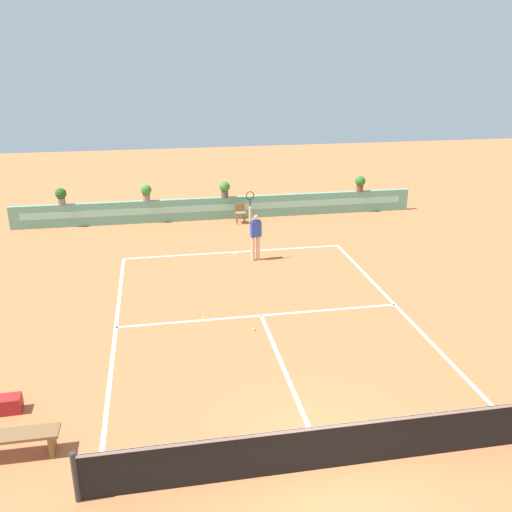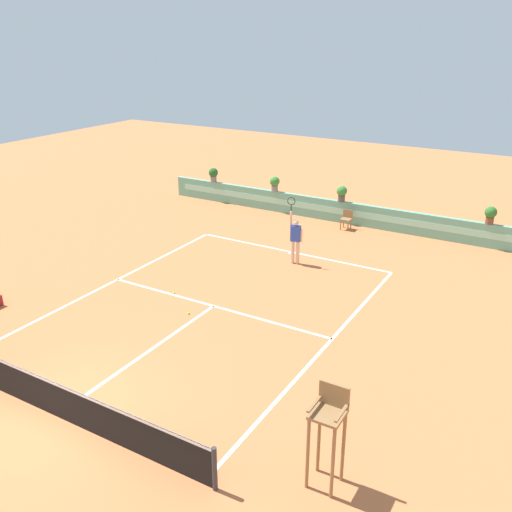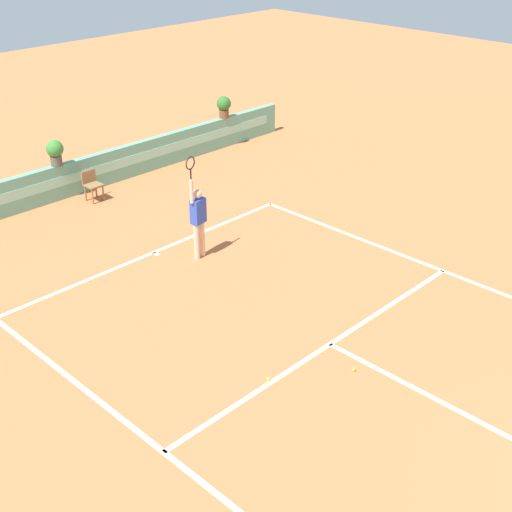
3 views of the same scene
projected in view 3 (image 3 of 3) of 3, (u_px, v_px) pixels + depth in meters
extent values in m
plane|color=#C66B3D|center=(346.00, 353.00, 13.35)|extent=(60.00, 60.00, 0.00)
cube|color=white|center=(153.00, 252.00, 17.00)|extent=(8.22, 0.10, 0.01)
cube|color=white|center=(330.00, 344.00, 13.60)|extent=(8.22, 0.10, 0.01)
cube|color=white|center=(481.00, 422.00, 11.61)|extent=(0.10, 6.40, 0.01)
cube|color=white|center=(183.00, 467.00, 10.72)|extent=(0.10, 11.89, 0.01)
cube|color=white|center=(461.00, 278.00, 15.91)|extent=(0.10, 11.89, 0.01)
cube|color=white|center=(156.00, 254.00, 16.94)|extent=(0.10, 0.20, 0.01)
cube|color=#60A88E|center=(52.00, 184.00, 19.56)|extent=(18.00, 0.20, 1.00)
cube|color=#8ED6BC|center=(53.00, 184.00, 19.47)|extent=(17.10, 0.01, 0.28)
cylinder|color=olive|center=(93.00, 197.00, 19.50)|extent=(0.05, 0.05, 0.45)
cylinder|color=olive|center=(103.00, 193.00, 19.72)|extent=(0.05, 0.05, 0.45)
cylinder|color=olive|center=(85.00, 193.00, 19.71)|extent=(0.05, 0.05, 0.45)
cylinder|color=olive|center=(96.00, 190.00, 19.94)|extent=(0.05, 0.05, 0.45)
cube|color=olive|center=(93.00, 185.00, 19.60)|extent=(0.44, 0.44, 0.04)
cube|color=olive|center=(89.00, 177.00, 19.63)|extent=(0.44, 0.04, 0.36)
cylinder|color=beige|center=(202.00, 238.00, 16.68)|extent=(0.14, 0.14, 0.90)
cylinder|color=beige|center=(197.00, 241.00, 16.53)|extent=(0.14, 0.14, 0.90)
cube|color=#2D4CB7|center=(198.00, 211.00, 16.26)|extent=(0.39, 0.28, 0.60)
sphere|color=beige|center=(197.00, 194.00, 16.06)|extent=(0.22, 0.22, 0.22)
cylinder|color=beige|center=(192.00, 192.00, 15.86)|extent=(0.09, 0.09, 0.55)
cylinder|color=black|center=(191.00, 174.00, 15.66)|extent=(0.04, 0.04, 0.24)
torus|color=#262626|center=(190.00, 163.00, 15.54)|extent=(0.31, 0.08, 0.31)
cylinder|color=beige|center=(204.00, 210.00, 16.44)|extent=(0.09, 0.09, 0.50)
sphere|color=#CCE033|center=(354.00, 369.00, 12.83)|extent=(0.07, 0.07, 0.07)
sphere|color=#CCE033|center=(268.00, 379.00, 12.58)|extent=(0.07, 0.07, 0.07)
cylinder|color=#514C47|center=(56.00, 161.00, 19.42)|extent=(0.32, 0.32, 0.28)
sphere|color=#387F33|center=(55.00, 149.00, 19.25)|extent=(0.48, 0.48, 0.48)
cylinder|color=brown|center=(224.00, 114.00, 23.43)|extent=(0.32, 0.32, 0.28)
sphere|color=#2D6B28|center=(224.00, 103.00, 23.27)|extent=(0.48, 0.48, 0.48)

